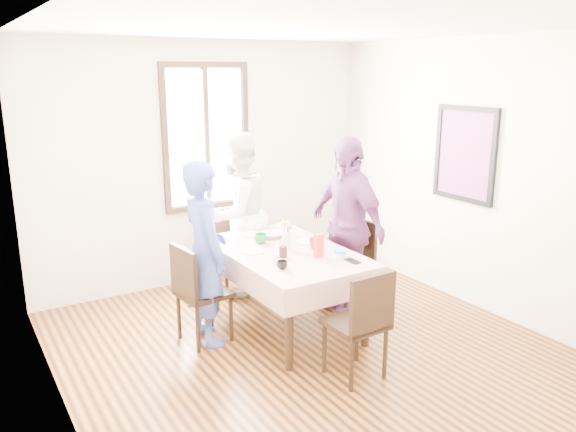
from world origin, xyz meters
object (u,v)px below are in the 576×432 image
at_px(chair_right, 347,266).
at_px(chair_near, 355,323).
at_px(chair_left, 204,293).
at_px(person_far, 235,214).
at_px(dining_table, 285,289).
at_px(person_right, 346,225).
at_px(chair_far, 235,251).
at_px(person_left, 204,253).

relative_size(chair_right, chair_near, 1.00).
xyz_separation_m(chair_left, person_far, (0.76, 0.89, 0.42)).
distance_m(chair_left, person_far, 1.25).
relative_size(chair_right, person_far, 0.52).
relative_size(dining_table, person_right, 0.87).
relative_size(chair_left, person_far, 0.52).
relative_size(dining_table, person_far, 0.88).
bearing_deg(person_right, chair_left, -95.30).
distance_m(chair_far, person_right, 1.32).
xyz_separation_m(chair_left, chair_far, (0.76, 0.91, 0.00)).
bearing_deg(chair_left, dining_table, 72.39).
height_order(chair_near, person_far, person_far).
distance_m(chair_left, chair_near, 1.42).
bearing_deg(dining_table, chair_left, 169.27).
height_order(chair_right, person_left, person_left).
distance_m(chair_right, person_far, 1.32).
relative_size(chair_right, person_left, 0.55).
relative_size(dining_table, person_left, 0.93).
bearing_deg(chair_far, chair_left, 53.82).
height_order(chair_left, person_left, person_left).
bearing_deg(chair_right, person_far, 30.55).
bearing_deg(chair_near, dining_table, 88.21).
bearing_deg(chair_far, chair_right, 130.64).
height_order(dining_table, person_right, person_right).
height_order(chair_left, chair_right, same).
height_order(dining_table, chair_near, chair_near).
bearing_deg(person_right, person_left, -95.35).
bearing_deg(chair_left, chair_far, 133.32).
distance_m(chair_left, person_left, 0.37).
xyz_separation_m(chair_near, person_right, (0.74, 1.11, 0.43)).
bearing_deg(person_left, chair_far, -36.85).
relative_size(dining_table, chair_left, 1.69).
relative_size(chair_left, chair_far, 1.00).
relative_size(dining_table, chair_far, 1.69).
bearing_deg(person_left, chair_near, -146.16).
xyz_separation_m(chair_far, person_right, (0.74, -1.01, 0.43)).
height_order(chair_right, chair_far, same).
relative_size(person_far, person_right, 0.99).
distance_m(chair_right, person_right, 0.43).
bearing_deg(person_right, dining_table, -87.92).
relative_size(chair_near, person_far, 0.52).
xyz_separation_m(dining_table, person_left, (-0.74, 0.14, 0.45)).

